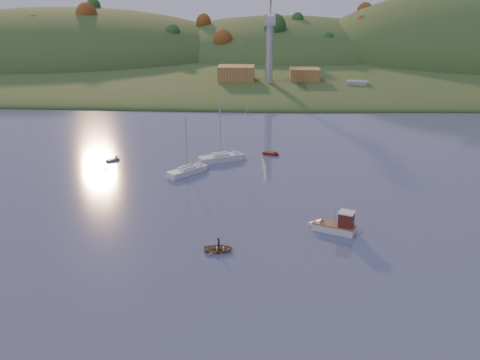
{
  "coord_description": "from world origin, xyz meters",
  "views": [
    {
      "loc": [
        -1.0,
        -41.83,
        29.31
      ],
      "look_at": [
        -3.68,
        33.57,
        2.28
      ],
      "focal_mm": 40.0,
      "sensor_mm": 36.0,
      "label": 1
    }
  ],
  "objects_px": {
    "fishing_boat": "(331,225)",
    "red_tender": "(273,154)",
    "sailboat_near": "(187,170)",
    "grey_dinghy": "(115,159)",
    "canoe": "(219,249)",
    "sailboat_far": "(221,157)"
  },
  "relations": [
    {
      "from": "fishing_boat",
      "to": "sailboat_far",
      "type": "distance_m",
      "value": 33.21
    },
    {
      "from": "sailboat_far",
      "to": "canoe",
      "type": "height_order",
      "value": "sailboat_far"
    },
    {
      "from": "canoe",
      "to": "red_tender",
      "type": "bearing_deg",
      "value": -14.6
    },
    {
      "from": "sailboat_near",
      "to": "red_tender",
      "type": "relative_size",
      "value": 2.93
    },
    {
      "from": "red_tender",
      "to": "grey_dinghy",
      "type": "height_order",
      "value": "red_tender"
    },
    {
      "from": "sailboat_far",
      "to": "red_tender",
      "type": "bearing_deg",
      "value": -3.29
    },
    {
      "from": "red_tender",
      "to": "sailboat_far",
      "type": "bearing_deg",
      "value": -134.17
    },
    {
      "from": "canoe",
      "to": "red_tender",
      "type": "relative_size",
      "value": 1.03
    },
    {
      "from": "canoe",
      "to": "sailboat_near",
      "type": "bearing_deg",
      "value": 10.85
    },
    {
      "from": "fishing_boat",
      "to": "sailboat_near",
      "type": "distance_m",
      "value": 30.36
    },
    {
      "from": "fishing_boat",
      "to": "sailboat_near",
      "type": "height_order",
      "value": "sailboat_near"
    },
    {
      "from": "sailboat_near",
      "to": "sailboat_far",
      "type": "bearing_deg",
      "value": 8.05
    },
    {
      "from": "sailboat_near",
      "to": "fishing_boat",
      "type": "bearing_deg",
      "value": -92.64
    },
    {
      "from": "sailboat_near",
      "to": "canoe",
      "type": "xyz_separation_m",
      "value": [
        7.34,
        -27.78,
        -0.31
      ]
    },
    {
      "from": "sailboat_near",
      "to": "sailboat_far",
      "type": "distance_m",
      "value": 8.96
    },
    {
      "from": "fishing_boat",
      "to": "sailboat_near",
      "type": "bearing_deg",
      "value": -21.27
    },
    {
      "from": "fishing_boat",
      "to": "canoe",
      "type": "distance_m",
      "value": 15.28
    },
    {
      "from": "sailboat_near",
      "to": "grey_dinghy",
      "type": "xyz_separation_m",
      "value": [
        -14.12,
        7.27,
        -0.45
      ]
    },
    {
      "from": "canoe",
      "to": "grey_dinghy",
      "type": "distance_m",
      "value": 41.1
    },
    {
      "from": "fishing_boat",
      "to": "red_tender",
      "type": "distance_m",
      "value": 33.7
    },
    {
      "from": "grey_dinghy",
      "to": "sailboat_near",
      "type": "bearing_deg",
      "value": -73.44
    },
    {
      "from": "sailboat_near",
      "to": "sailboat_far",
      "type": "height_order",
      "value": "sailboat_far"
    }
  ]
}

